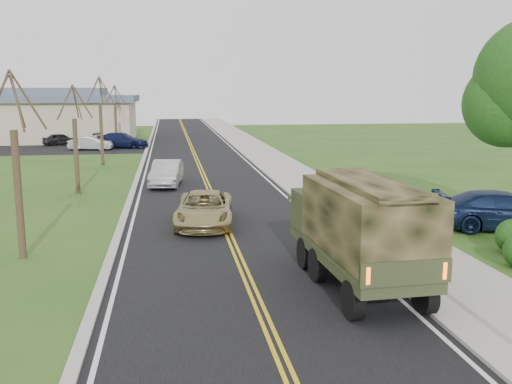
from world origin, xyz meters
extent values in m
cube|color=black|center=(0.00, 40.00, 0.01)|extent=(8.00, 120.00, 0.01)
cube|color=#9E998E|center=(4.15, 40.00, 0.06)|extent=(0.30, 120.00, 0.12)
cube|color=#9E998E|center=(5.90, 40.00, 0.05)|extent=(3.20, 120.00, 0.10)
cube|color=#9E998E|center=(-4.15, 40.00, 0.05)|extent=(0.30, 120.00, 0.10)
sphere|color=#1E4112|center=(10.20, 10.50, 4.95)|extent=(3.24, 3.24, 3.24)
cylinder|color=#38281C|center=(-7.00, 10.00, 2.10)|extent=(0.24, 0.24, 4.20)
cylinder|color=#38281C|center=(-6.52, 10.13, 5.13)|extent=(1.01, 0.33, 1.90)
cylinder|color=#38281C|center=(-6.97, 10.62, 5.05)|extent=(0.13, 1.29, 1.74)
cylinder|color=#38281C|center=(-6.73, 9.59, 5.13)|extent=(0.58, 0.90, 1.90)
cylinder|color=#38281C|center=(-7.00, 22.00, 1.98)|extent=(0.24, 0.24, 3.96)
cylinder|color=#38281C|center=(-6.55, 22.12, 4.83)|extent=(0.96, 0.32, 1.79)
cylinder|color=#38281C|center=(-6.97, 22.58, 4.76)|extent=(0.12, 1.22, 1.65)
cylinder|color=#38281C|center=(-7.43, 22.17, 4.83)|extent=(0.93, 0.41, 1.79)
cylinder|color=#38281C|center=(-7.37, 21.55, 4.76)|extent=(0.75, 0.99, 1.67)
cylinder|color=#38281C|center=(-6.75, 21.61, 4.83)|extent=(0.55, 0.85, 1.80)
cylinder|color=#38281C|center=(-7.00, 34.00, 2.22)|extent=(0.24, 0.24, 4.44)
cylinder|color=#38281C|center=(-6.50, 34.13, 5.42)|extent=(1.07, 0.35, 2.00)
cylinder|color=#38281C|center=(-6.97, 34.65, 5.34)|extent=(0.13, 1.36, 1.84)
cylinder|color=#38281C|center=(-7.49, 34.19, 5.42)|extent=(1.03, 0.46, 2.00)
cylinder|color=#38281C|center=(-7.41, 33.49, 5.34)|extent=(0.83, 1.10, 1.87)
cylinder|color=#38281C|center=(-6.72, 33.56, 5.42)|extent=(0.61, 0.95, 2.01)
cylinder|color=#38281C|center=(-7.00, 46.00, 2.04)|extent=(0.24, 0.24, 4.08)
cylinder|color=#38281C|center=(-6.54, 46.12, 4.98)|extent=(0.99, 0.33, 1.84)
cylinder|color=#38281C|center=(-6.97, 46.60, 4.91)|extent=(0.13, 1.25, 1.69)
cylinder|color=#38281C|center=(-7.45, 46.17, 4.98)|extent=(0.95, 0.42, 1.85)
cylinder|color=#38281C|center=(-7.38, 45.53, 4.91)|extent=(0.77, 1.02, 1.72)
cylinder|color=#38281C|center=(-6.74, 45.60, 4.98)|extent=(0.57, 0.88, 1.85)
cube|color=tan|center=(-16.00, 56.00, 2.10)|extent=(20.00, 12.00, 4.20)
cube|color=#475466|center=(-16.00, 56.00, 4.50)|extent=(21.00, 13.00, 0.70)
cube|color=#475466|center=(-16.00, 56.00, 5.20)|extent=(14.00, 8.00, 0.90)
cube|color=black|center=(-10.00, 46.00, 0.01)|extent=(18.00, 10.00, 0.02)
cylinder|color=black|center=(2.10, 3.45, 0.49)|extent=(0.35, 0.99, 0.98)
cylinder|color=black|center=(3.96, 3.53, 0.49)|extent=(0.35, 0.99, 0.98)
cylinder|color=black|center=(1.97, 6.29, 0.49)|extent=(0.35, 0.99, 0.98)
cylinder|color=black|center=(3.83, 6.37, 0.49)|extent=(0.35, 0.99, 0.98)
cylinder|color=black|center=(1.92, 7.53, 0.49)|extent=(0.35, 0.99, 0.98)
cylinder|color=black|center=(3.78, 7.61, 0.49)|extent=(0.35, 0.99, 0.98)
cube|color=#31391F|center=(2.93, 5.80, 0.93)|extent=(2.40, 6.30, 0.31)
cube|color=#31391F|center=(2.83, 8.06, 1.69)|extent=(2.20, 1.78, 1.24)
cube|color=black|center=(2.79, 8.85, 1.86)|extent=(1.95, 0.16, 0.62)
cube|color=#31391F|center=(2.96, 5.04, 1.15)|extent=(2.42, 4.79, 0.13)
cube|color=black|center=(2.96, 5.04, 2.08)|extent=(2.42, 4.79, 1.77)
cube|color=black|center=(2.96, 5.04, 3.02)|extent=(1.63, 4.76, 0.22)
cube|color=#31391F|center=(3.07, 2.69, 1.37)|extent=(2.22, 0.20, 0.58)
cube|color=#FF590C|center=(2.14, 2.60, 1.37)|extent=(0.09, 0.04, 0.40)
cube|color=#FF590C|center=(4.00, 2.68, 1.37)|extent=(0.09, 0.04, 0.40)
imported|color=tan|center=(-0.80, 13.71, 0.68)|extent=(2.76, 5.08, 1.35)
imported|color=#BABABF|center=(-2.33, 23.74, 0.72)|extent=(2.06, 4.55, 1.45)
imported|color=#101E3D|center=(10.79, 11.20, 0.76)|extent=(5.59, 3.26, 1.52)
imported|color=black|center=(-12.70, 49.91, 0.60)|extent=(3.80, 2.70, 1.20)
imported|color=silver|center=(-9.19, 44.50, 0.64)|extent=(4.02, 1.81, 1.28)
imported|color=#10163B|center=(-6.53, 46.09, 0.73)|extent=(5.41, 3.28, 1.47)
camera|label=1|loc=(-2.17, -9.00, 5.46)|focal=40.00mm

